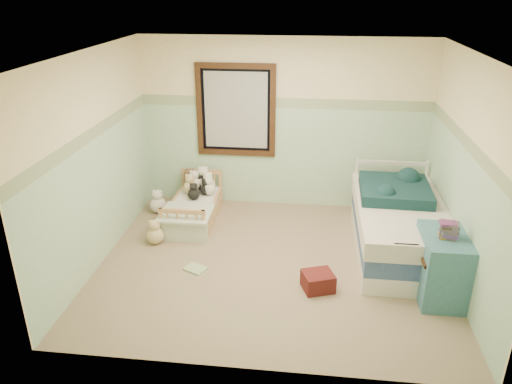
# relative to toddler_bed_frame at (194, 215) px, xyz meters

# --- Properties ---
(floor) EXTENTS (4.20, 3.60, 0.02)m
(floor) POSITION_rel_toddler_bed_frame_xyz_m (1.23, -1.05, -0.09)
(floor) COLOR brown
(floor) RESTS_ON ground
(ceiling) EXTENTS (4.20, 3.60, 0.02)m
(ceiling) POSITION_rel_toddler_bed_frame_xyz_m (1.23, -1.05, 2.43)
(ceiling) COLOR white
(ceiling) RESTS_ON wall_back
(wall_back) EXTENTS (4.20, 0.04, 2.50)m
(wall_back) POSITION_rel_toddler_bed_frame_xyz_m (1.23, 0.75, 1.17)
(wall_back) COLOR beige
(wall_back) RESTS_ON floor
(wall_front) EXTENTS (4.20, 0.04, 2.50)m
(wall_front) POSITION_rel_toddler_bed_frame_xyz_m (1.23, -2.85, 1.17)
(wall_front) COLOR beige
(wall_front) RESTS_ON floor
(wall_left) EXTENTS (0.04, 3.60, 2.50)m
(wall_left) POSITION_rel_toddler_bed_frame_xyz_m (-0.87, -1.05, 1.17)
(wall_left) COLOR beige
(wall_left) RESTS_ON floor
(wall_right) EXTENTS (0.04, 3.60, 2.50)m
(wall_right) POSITION_rel_toddler_bed_frame_xyz_m (3.33, -1.05, 1.17)
(wall_right) COLOR beige
(wall_right) RESTS_ON floor
(wainscot_mint) EXTENTS (4.20, 0.01, 1.50)m
(wainscot_mint) POSITION_rel_toddler_bed_frame_xyz_m (1.23, 0.74, 0.67)
(wainscot_mint) COLOR #95C299
(wainscot_mint) RESTS_ON floor
(border_strip) EXTENTS (4.20, 0.01, 0.15)m
(border_strip) POSITION_rel_toddler_bed_frame_xyz_m (1.23, 0.74, 1.49)
(border_strip) COLOR #4C724A
(border_strip) RESTS_ON wall_back
(window_frame) EXTENTS (1.16, 0.06, 1.36)m
(window_frame) POSITION_rel_toddler_bed_frame_xyz_m (0.53, 0.71, 1.37)
(window_frame) COLOR black
(window_frame) RESTS_ON wall_back
(window_blinds) EXTENTS (0.92, 0.01, 1.12)m
(window_blinds) POSITION_rel_toddler_bed_frame_xyz_m (0.53, 0.72, 1.37)
(window_blinds) COLOR beige
(window_blinds) RESTS_ON window_frame
(toddler_bed_frame) EXTENTS (0.63, 1.26, 0.16)m
(toddler_bed_frame) POSITION_rel_toddler_bed_frame_xyz_m (0.00, 0.00, 0.00)
(toddler_bed_frame) COLOR #AB744A
(toddler_bed_frame) RESTS_ON floor
(toddler_mattress) EXTENTS (0.58, 1.21, 0.12)m
(toddler_mattress) POSITION_rel_toddler_bed_frame_xyz_m (0.00, 0.00, 0.14)
(toddler_mattress) COLOR silver
(toddler_mattress) RESTS_ON toddler_bed_frame
(patchwork_quilt) EXTENTS (0.68, 0.63, 0.03)m
(patchwork_quilt) POSITION_rel_toddler_bed_frame_xyz_m (0.00, -0.39, 0.22)
(patchwork_quilt) COLOR #7EAAC6
(patchwork_quilt) RESTS_ON toddler_mattress
(plush_bed_brown) EXTENTS (0.22, 0.22, 0.22)m
(plush_bed_brown) POSITION_rel_toddler_bed_frame_xyz_m (-0.15, 0.50, 0.31)
(plush_bed_brown) COLOR brown
(plush_bed_brown) RESTS_ON toddler_mattress
(plush_bed_white) EXTENTS (0.24, 0.24, 0.24)m
(plush_bed_white) POSITION_rel_toddler_bed_frame_xyz_m (0.05, 0.50, 0.32)
(plush_bed_white) COLOR silver
(plush_bed_white) RESTS_ON toddler_mattress
(plush_bed_tan) EXTENTS (0.21, 0.21, 0.21)m
(plush_bed_tan) POSITION_rel_toddler_bed_frame_xyz_m (-0.10, 0.28, 0.31)
(plush_bed_tan) COLOR #D3B781
(plush_bed_tan) RESTS_ON toddler_mattress
(plush_bed_dark) EXTENTS (0.17, 0.17, 0.17)m
(plush_bed_dark) POSITION_rel_toddler_bed_frame_xyz_m (0.13, 0.28, 0.29)
(plush_bed_dark) COLOR black
(plush_bed_dark) RESTS_ON toddler_mattress
(plush_floor_cream) EXTENTS (0.24, 0.24, 0.24)m
(plush_floor_cream) POSITION_rel_toddler_bed_frame_xyz_m (-0.58, 0.19, 0.04)
(plush_floor_cream) COLOR silver
(plush_floor_cream) RESTS_ON floor
(plush_floor_tan) EXTENTS (0.23, 0.23, 0.23)m
(plush_floor_tan) POSITION_rel_toddler_bed_frame_xyz_m (-0.34, -0.73, 0.03)
(plush_floor_tan) COLOR #D3B781
(plush_floor_tan) RESTS_ON floor
(twin_bed_frame) EXTENTS (1.02, 2.04, 0.22)m
(twin_bed_frame) POSITION_rel_toddler_bed_frame_xyz_m (2.78, -0.59, 0.03)
(twin_bed_frame) COLOR white
(twin_bed_frame) RESTS_ON floor
(twin_boxspring) EXTENTS (1.02, 2.04, 0.22)m
(twin_boxspring) POSITION_rel_toddler_bed_frame_xyz_m (2.78, -0.59, 0.25)
(twin_boxspring) COLOR navy
(twin_boxspring) RESTS_ON twin_bed_frame
(twin_mattress) EXTENTS (1.06, 2.08, 0.22)m
(twin_mattress) POSITION_rel_toddler_bed_frame_xyz_m (2.78, -0.59, 0.47)
(twin_mattress) COLOR silver
(twin_mattress) RESTS_ON twin_boxspring
(teal_blanket) EXTENTS (0.89, 0.94, 0.14)m
(teal_blanket) POSITION_rel_toddler_bed_frame_xyz_m (2.73, -0.29, 0.65)
(teal_blanket) COLOR black
(teal_blanket) RESTS_ON twin_mattress
(dresser) EXTENTS (0.46, 0.74, 0.74)m
(dresser) POSITION_rel_toddler_bed_frame_xyz_m (3.09, -1.50, 0.29)
(dresser) COLOR #2E6674
(dresser) RESTS_ON floor
(book_stack) EXTENTS (0.20, 0.17, 0.17)m
(book_stack) POSITION_rel_toddler_bed_frame_xyz_m (3.09, -1.54, 0.75)
(book_stack) COLOR brown
(book_stack) RESTS_ON dresser
(red_pillow) EXTENTS (0.41, 0.38, 0.20)m
(red_pillow) POSITION_rel_toddler_bed_frame_xyz_m (1.79, -1.54, 0.02)
(red_pillow) COLOR maroon
(red_pillow) RESTS_ON floor
(floor_book) EXTENTS (0.30, 0.28, 0.02)m
(floor_book) POSITION_rel_toddler_bed_frame_xyz_m (0.33, -1.30, -0.07)
(floor_book) COLOR yellow
(floor_book) RESTS_ON floor
(extra_plush_0) EXTENTS (0.21, 0.21, 0.21)m
(extra_plush_0) POSITION_rel_toddler_bed_frame_xyz_m (0.14, 0.39, 0.31)
(extra_plush_0) COLOR silver
(extra_plush_0) RESTS_ON toddler_mattress
(extra_plush_1) EXTENTS (0.21, 0.21, 0.21)m
(extra_plush_1) POSITION_rel_toddler_bed_frame_xyz_m (-0.07, 0.44, 0.31)
(extra_plush_1) COLOR silver
(extra_plush_1) RESTS_ON toddler_mattress
(extra_plush_2) EXTENTS (0.18, 0.18, 0.18)m
(extra_plush_2) POSITION_rel_toddler_bed_frame_xyz_m (0.02, 0.46, 0.29)
(extra_plush_2) COLOR black
(extra_plush_2) RESTS_ON toddler_mattress
(extra_plush_3) EXTENTS (0.19, 0.19, 0.19)m
(extra_plush_3) POSITION_rel_toddler_bed_frame_xyz_m (0.18, 0.29, 0.29)
(extra_plush_3) COLOR silver
(extra_plush_3) RESTS_ON toddler_mattress
(extra_plush_4) EXTENTS (0.17, 0.17, 0.17)m
(extra_plush_4) POSITION_rel_toddler_bed_frame_xyz_m (-0.00, 0.09, 0.29)
(extra_plush_4) COLOR black
(extra_plush_4) RESTS_ON toddler_mattress
(extra_plush_5) EXTENTS (0.15, 0.15, 0.15)m
(extra_plush_5) POSITION_rel_toddler_bed_frame_xyz_m (0.09, 0.40, 0.28)
(extra_plush_5) COLOR black
(extra_plush_5) RESTS_ON toddler_mattress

